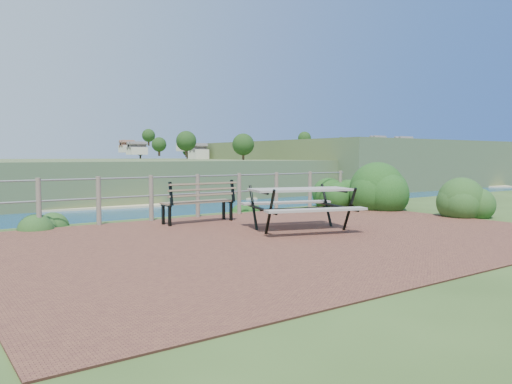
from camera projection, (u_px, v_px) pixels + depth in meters
ground at (289, 237)px, 8.84m from camera, size 10.00×7.00×0.12m
safety_railing at (198, 193)px, 11.52m from camera, size 9.40×0.10×1.00m
distant_bay at (300, 162)px, 273.67m from camera, size 290.00×232.36×24.00m
picnic_table at (300, 205)px, 9.51m from camera, size 2.04×1.58×0.80m
park_bench at (198, 196)px, 10.59m from camera, size 1.60×0.42×0.90m
shrub_right_front at (393, 210)px, 13.25m from camera, size 1.52×1.52×2.16m
shrub_right_back at (476, 218)px, 11.63m from camera, size 1.08×1.08×1.54m
shrub_right_edge at (337, 206)px, 14.28m from camera, size 1.14×1.14×1.63m
shrub_lip_west at (42, 228)px, 9.96m from camera, size 0.83×0.83×0.59m
shrub_lip_east at (243, 210)px, 13.25m from camera, size 0.73×0.73×0.45m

